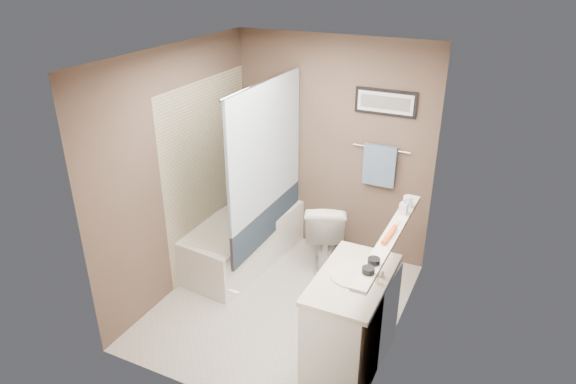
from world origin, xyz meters
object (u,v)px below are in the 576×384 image
at_px(vanity, 351,322).
at_px(hair_brush_front, 388,237).
at_px(soap_bottle, 404,206).
at_px(bathtub, 242,240).
at_px(candle_bowl_far, 374,261).
at_px(candle_bowl_near, 368,270).
at_px(toilet, 325,231).
at_px(glass_jar, 408,202).
at_px(hair_brush_back, 391,232).

bearing_deg(vanity, hair_brush_front, 52.79).
bearing_deg(soap_bottle, vanity, -105.19).
height_order(bathtub, candle_bowl_far, candle_bowl_far).
bearing_deg(candle_bowl_near, toilet, 120.08).
distance_m(candle_bowl_far, soap_bottle, 0.85).
xyz_separation_m(bathtub, glass_jar, (1.79, -0.14, 0.92)).
height_order(bathtub, soap_bottle, soap_bottle).
height_order(bathtub, hair_brush_front, hair_brush_front).
xyz_separation_m(hair_brush_front, soap_bottle, (0.00, 0.47, 0.05)).
height_order(candle_bowl_near, candle_bowl_far, same).
bearing_deg(candle_bowl_far, toilet, 122.16).
xyz_separation_m(glass_jar, soap_bottle, (0.00, -0.15, 0.02)).
bearing_deg(glass_jar, toilet, 151.25).
bearing_deg(candle_bowl_near, hair_brush_front, 90.00).
relative_size(candle_bowl_far, hair_brush_back, 0.41).
bearing_deg(hair_brush_back, soap_bottle, 90.00).
bearing_deg(vanity, glass_jar, 81.51).
bearing_deg(soap_bottle, toilet, 144.93).
bearing_deg(hair_brush_front, glass_jar, 90.00).
relative_size(bathtub, candle_bowl_near, 16.67).
distance_m(toilet, glass_jar, 1.34).
distance_m(vanity, soap_bottle, 1.06).
bearing_deg(glass_jar, hair_brush_back, -90.00).
relative_size(bathtub, vanity, 1.67).
height_order(candle_bowl_far, glass_jar, glass_jar).
bearing_deg(bathtub, soap_bottle, -3.01).
distance_m(candle_bowl_near, candle_bowl_far, 0.13).
distance_m(candle_bowl_far, glass_jar, 0.99).
xyz_separation_m(bathtub, candle_bowl_near, (1.79, -1.26, 0.89)).
relative_size(bathtub, glass_jar, 15.00).
relative_size(bathtub, soap_bottle, 10.19).
height_order(glass_jar, soap_bottle, soap_bottle).
bearing_deg(toilet, candle_bowl_far, 101.89).
xyz_separation_m(candle_bowl_near, hair_brush_back, (0.00, 0.58, 0.00)).
xyz_separation_m(bathtub, candle_bowl_far, (1.79, -1.13, 0.89)).
height_order(candle_bowl_far, hair_brush_back, hair_brush_back).
bearing_deg(hair_brush_front, candle_bowl_near, -90.00).
distance_m(bathtub, hair_brush_front, 2.13).
distance_m(toilet, hair_brush_front, 1.67).
xyz_separation_m(bathtub, vanity, (1.60, -0.97, 0.15)).
distance_m(vanity, hair_brush_front, 0.79).
relative_size(vanity, hair_brush_front, 4.09).
bearing_deg(toilet, hair_brush_front, 109.61).
relative_size(toilet, glass_jar, 7.55).
relative_size(glass_jar, soap_bottle, 0.68).
bearing_deg(candle_bowl_near, candle_bowl_far, 90.00).
xyz_separation_m(vanity, candle_bowl_near, (0.19, -0.29, 0.73)).
xyz_separation_m(vanity, hair_brush_back, (0.19, 0.28, 0.74)).
bearing_deg(toilet, hair_brush_back, 111.52).
relative_size(toilet, vanity, 0.84).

